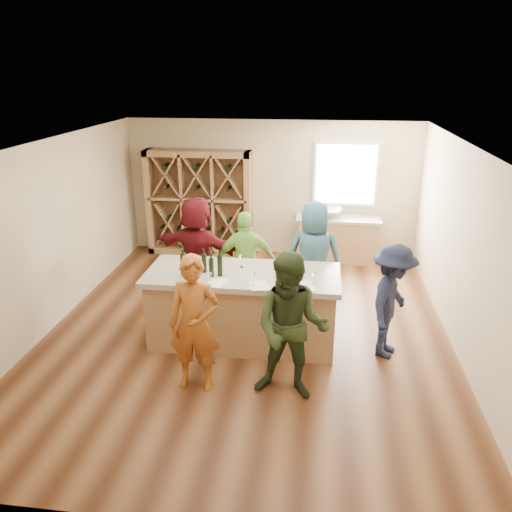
# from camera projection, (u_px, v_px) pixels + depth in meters

# --- Properties ---
(floor) EXTENTS (6.00, 7.00, 0.10)m
(floor) POSITION_uv_depth(u_px,v_px,m) (248.00, 333.00, 7.65)
(floor) COLOR brown
(floor) RESTS_ON ground
(ceiling) EXTENTS (6.00, 7.00, 0.10)m
(ceiling) POSITION_uv_depth(u_px,v_px,m) (247.00, 141.00, 6.62)
(ceiling) COLOR white
(ceiling) RESTS_ON ground
(wall_back) EXTENTS (6.00, 0.10, 2.80)m
(wall_back) POSITION_uv_depth(u_px,v_px,m) (272.00, 188.00, 10.42)
(wall_back) COLOR beige
(wall_back) RESTS_ON ground
(wall_front) EXTENTS (6.00, 0.10, 2.80)m
(wall_front) POSITION_uv_depth(u_px,v_px,m) (181.00, 396.00, 3.84)
(wall_front) COLOR beige
(wall_front) RESTS_ON ground
(wall_left) EXTENTS (0.10, 7.00, 2.80)m
(wall_left) POSITION_uv_depth(u_px,v_px,m) (47.00, 236.00, 7.50)
(wall_left) COLOR beige
(wall_left) RESTS_ON ground
(wall_right) EXTENTS (0.10, 7.00, 2.80)m
(wall_right) POSITION_uv_depth(u_px,v_px,m) (469.00, 254.00, 6.77)
(wall_right) COLOR beige
(wall_right) RESTS_ON ground
(window_frame) EXTENTS (1.30, 0.06, 1.30)m
(window_frame) POSITION_uv_depth(u_px,v_px,m) (346.00, 174.00, 10.05)
(window_frame) COLOR white
(window_frame) RESTS_ON wall_back
(window_pane) EXTENTS (1.18, 0.01, 1.18)m
(window_pane) POSITION_uv_depth(u_px,v_px,m) (346.00, 175.00, 10.01)
(window_pane) COLOR white
(window_pane) RESTS_ON wall_back
(wine_rack) EXTENTS (2.20, 0.45, 2.20)m
(wine_rack) POSITION_uv_depth(u_px,v_px,m) (199.00, 203.00, 10.45)
(wine_rack) COLOR #9A7249
(wine_rack) RESTS_ON floor
(back_counter_base) EXTENTS (1.60, 0.58, 0.86)m
(back_counter_base) POSITION_uv_depth(u_px,v_px,m) (337.00, 240.00, 10.28)
(back_counter_base) COLOR #9A7249
(back_counter_base) RESTS_ON floor
(back_counter_top) EXTENTS (1.70, 0.62, 0.06)m
(back_counter_top) POSITION_uv_depth(u_px,v_px,m) (338.00, 219.00, 10.11)
(back_counter_top) COLOR #A39686
(back_counter_top) RESTS_ON back_counter_base
(sink) EXTENTS (0.54, 0.54, 0.19)m
(sink) POSITION_uv_depth(u_px,v_px,m) (329.00, 213.00, 10.09)
(sink) COLOR silver
(sink) RESTS_ON back_counter_top
(faucet) EXTENTS (0.02, 0.02, 0.30)m
(faucet) POSITION_uv_depth(u_px,v_px,m) (329.00, 208.00, 10.24)
(faucet) COLOR silver
(faucet) RESTS_ON back_counter_top
(tasting_counter_base) EXTENTS (2.60, 1.00, 1.00)m
(tasting_counter_base) POSITION_uv_depth(u_px,v_px,m) (243.00, 310.00, 7.19)
(tasting_counter_base) COLOR #9A7249
(tasting_counter_base) RESTS_ON floor
(tasting_counter_top) EXTENTS (2.72, 1.12, 0.08)m
(tasting_counter_top) POSITION_uv_depth(u_px,v_px,m) (243.00, 275.00, 7.00)
(tasting_counter_top) COLOR #A39686
(tasting_counter_top) RESTS_ON tasting_counter_base
(wine_bottle_a) EXTENTS (0.09, 0.09, 0.30)m
(wine_bottle_a) POSITION_uv_depth(u_px,v_px,m) (183.00, 265.00, 6.84)
(wine_bottle_a) COLOR black
(wine_bottle_a) RESTS_ON tasting_counter_top
(wine_bottle_b) EXTENTS (0.08, 0.08, 0.27)m
(wine_bottle_b) POSITION_uv_depth(u_px,v_px,m) (189.00, 268.00, 6.77)
(wine_bottle_b) COLOR black
(wine_bottle_b) RESTS_ON tasting_counter_top
(wine_bottle_c) EXTENTS (0.07, 0.07, 0.27)m
(wine_bottle_c) POSITION_uv_depth(u_px,v_px,m) (204.00, 263.00, 6.95)
(wine_bottle_c) COLOR black
(wine_bottle_c) RESTS_ON tasting_counter_top
(wine_bottle_d) EXTENTS (0.08, 0.08, 0.27)m
(wine_bottle_d) POSITION_uv_depth(u_px,v_px,m) (211.00, 268.00, 6.79)
(wine_bottle_d) COLOR black
(wine_bottle_d) RESTS_ON tasting_counter_top
(wine_bottle_e) EXTENTS (0.09, 0.09, 0.29)m
(wine_bottle_e) POSITION_uv_depth(u_px,v_px,m) (220.00, 266.00, 6.83)
(wine_bottle_e) COLOR black
(wine_bottle_e) RESTS_ON tasting_counter_top
(wine_glass_a) EXTENTS (0.07, 0.07, 0.16)m
(wine_glass_a) POSITION_uv_depth(u_px,v_px,m) (211.00, 280.00, 6.54)
(wine_glass_a) COLOR white
(wine_glass_a) RESTS_ON tasting_counter_top
(wine_glass_b) EXTENTS (0.08, 0.08, 0.17)m
(wine_glass_b) POSITION_uv_depth(u_px,v_px,m) (253.00, 279.00, 6.55)
(wine_glass_b) COLOR white
(wine_glass_b) RESTS_ON tasting_counter_top
(wine_glass_c) EXTENTS (0.07, 0.07, 0.17)m
(wine_glass_c) POSITION_uv_depth(u_px,v_px,m) (290.00, 284.00, 6.41)
(wine_glass_c) COLOR white
(wine_glass_c) RESTS_ON tasting_counter_top
(wine_glass_d) EXTENTS (0.09, 0.09, 0.18)m
(wine_glass_d) POSITION_uv_depth(u_px,v_px,m) (277.00, 271.00, 6.80)
(wine_glass_d) COLOR white
(wine_glass_d) RESTS_ON tasting_counter_top
(wine_glass_e) EXTENTS (0.09, 0.09, 0.18)m
(wine_glass_e) POSITION_uv_depth(u_px,v_px,m) (314.00, 279.00, 6.56)
(wine_glass_e) COLOR white
(wine_glass_e) RESTS_ON tasting_counter_top
(tasting_menu_a) EXTENTS (0.28, 0.35, 0.00)m
(tasting_menu_a) POSITION_uv_depth(u_px,v_px,m) (217.00, 282.00, 6.66)
(tasting_menu_a) COLOR white
(tasting_menu_a) RESTS_ON tasting_counter_top
(tasting_menu_b) EXTENTS (0.30, 0.36, 0.00)m
(tasting_menu_b) POSITION_uv_depth(u_px,v_px,m) (259.00, 285.00, 6.57)
(tasting_menu_b) COLOR white
(tasting_menu_b) RESTS_ON tasting_counter_top
(tasting_menu_c) EXTENTS (0.29, 0.36, 0.00)m
(tasting_menu_c) POSITION_uv_depth(u_px,v_px,m) (305.00, 286.00, 6.56)
(tasting_menu_c) COLOR white
(tasting_menu_c) RESTS_ON tasting_counter_top
(person_near_left) EXTENTS (0.64, 0.47, 1.74)m
(person_near_left) POSITION_uv_depth(u_px,v_px,m) (195.00, 324.00, 6.02)
(person_near_left) COLOR #994C19
(person_near_left) RESTS_ON floor
(person_near_right) EXTENTS (0.95, 0.60, 1.84)m
(person_near_right) POSITION_uv_depth(u_px,v_px,m) (291.00, 328.00, 5.83)
(person_near_right) COLOR #263319
(person_near_right) RESTS_ON floor
(person_server) EXTENTS (0.84, 1.15, 1.62)m
(person_server) POSITION_uv_depth(u_px,v_px,m) (392.00, 301.00, 6.74)
(person_server) COLOR #191E38
(person_server) RESTS_ON floor
(person_far_mid) EXTENTS (1.05, 0.68, 1.66)m
(person_far_mid) POSITION_uv_depth(u_px,v_px,m) (246.00, 261.00, 8.06)
(person_far_mid) COLOR #8CC64C
(person_far_mid) RESTS_ON floor
(person_far_right) EXTENTS (0.91, 0.59, 1.85)m
(person_far_right) POSITION_uv_depth(u_px,v_px,m) (314.00, 258.00, 7.96)
(person_far_right) COLOR #335972
(person_far_right) RESTS_ON floor
(person_far_left) EXTENTS (1.82, 1.06, 1.85)m
(person_far_left) POSITION_uv_depth(u_px,v_px,m) (198.00, 251.00, 8.26)
(person_far_left) COLOR #590F14
(person_far_left) RESTS_ON floor
(wine_glass_f) EXTENTS (0.07, 0.07, 0.18)m
(wine_glass_f) POSITION_uv_depth(u_px,v_px,m) (241.00, 261.00, 7.14)
(wine_glass_f) COLOR white
(wine_glass_f) RESTS_ON tasting_counter_top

